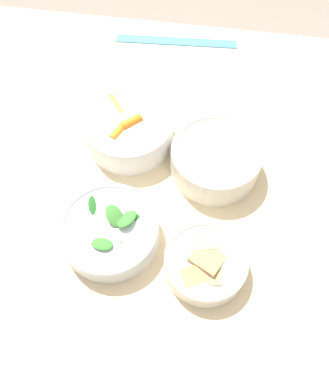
# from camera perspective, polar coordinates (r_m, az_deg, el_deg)

# --- Properties ---
(ground_plane) EXTENTS (10.00, 10.00, 0.00)m
(ground_plane) POSITION_cam_1_polar(r_m,az_deg,el_deg) (1.48, -0.02, -14.56)
(ground_plane) COLOR gray
(dining_table) EXTENTS (1.16, 1.02, 0.78)m
(dining_table) POSITION_cam_1_polar(r_m,az_deg,el_deg) (0.85, -0.04, -3.02)
(dining_table) COLOR beige
(dining_table) RESTS_ON ground_plane
(bowl_carrots) EXTENTS (0.19, 0.19, 0.07)m
(bowl_carrots) POSITION_cam_1_polar(r_m,az_deg,el_deg) (0.80, -5.39, 9.50)
(bowl_carrots) COLOR white
(bowl_carrots) RESTS_ON dining_table
(bowl_greens) EXTENTS (0.18, 0.18, 0.08)m
(bowl_greens) POSITION_cam_1_polar(r_m,az_deg,el_deg) (0.69, -8.35, -5.91)
(bowl_greens) COLOR silver
(bowl_greens) RESTS_ON dining_table
(bowl_beans_hotdog) EXTENTS (0.18, 0.18, 0.07)m
(bowl_beans_hotdog) POSITION_cam_1_polar(r_m,az_deg,el_deg) (0.76, 7.74, 4.85)
(bowl_beans_hotdog) COLOR silver
(bowl_beans_hotdog) RESTS_ON dining_table
(bowl_cookies) EXTENTS (0.15, 0.15, 0.05)m
(bowl_cookies) POSITION_cam_1_polar(r_m,az_deg,el_deg) (0.67, 6.24, -10.64)
(bowl_cookies) COLOR silver
(bowl_cookies) RESTS_ON dining_table
(ruler) EXTENTS (0.31, 0.05, 0.00)m
(ruler) POSITION_cam_1_polar(r_m,az_deg,el_deg) (1.05, 1.78, 21.97)
(ruler) COLOR #4C99E0
(ruler) RESTS_ON dining_table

